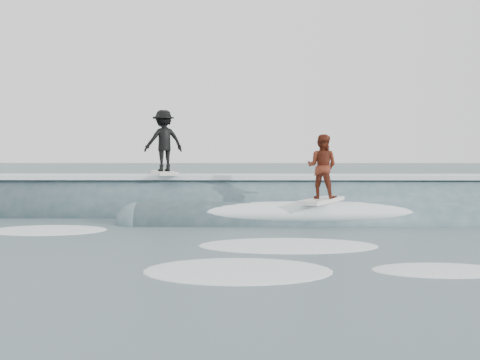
{
  "coord_description": "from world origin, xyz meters",
  "views": [
    {
      "loc": [
        0.19,
        -12.81,
        1.9
      ],
      "look_at": [
        0.0,
        2.38,
        1.1
      ],
      "focal_mm": 40.0,
      "sensor_mm": 36.0,
      "label": 1
    }
  ],
  "objects": [
    {
      "name": "ground",
      "position": [
        0.0,
        0.0,
        0.0
      ],
      "size": [
        160.0,
        160.0,
        0.0
      ],
      "primitive_type": "plane",
      "color": "#395053",
      "rests_on": "ground"
    },
    {
      "name": "breaking_wave",
      "position": [
        0.29,
        3.02,
        0.04
      ],
      "size": [
        20.44,
        3.93,
        2.29
      ],
      "color": "#335057",
      "rests_on": "ground"
    },
    {
      "name": "surfer_black",
      "position": [
        -2.33,
        3.38,
        2.18
      ],
      "size": [
        1.38,
        2.07,
        1.95
      ],
      "color": "silver",
      "rests_on": "ground"
    },
    {
      "name": "surfer_red",
      "position": [
        2.16,
        1.18,
        1.42
      ],
      "size": [
        1.46,
        2.01,
        1.78
      ],
      "color": "white",
      "rests_on": "ground"
    },
    {
      "name": "whitewater",
      "position": [
        -0.77,
        -1.56,
        0.0
      ],
      "size": [
        13.07,
        7.14,
        0.1
      ],
      "color": "white",
      "rests_on": "ground"
    },
    {
      "name": "far_swells",
      "position": [
        -1.04,
        17.65,
        0.0
      ],
      "size": [
        38.9,
        8.65,
        0.8
      ],
      "color": "#335057",
      "rests_on": "ground"
    }
  ]
}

